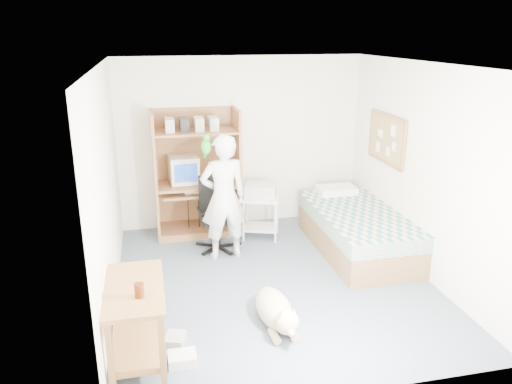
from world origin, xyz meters
TOP-DOWN VIEW (x-y plane):
  - floor at (0.00, 0.00)m, footprint 4.00×4.00m
  - wall_back at (0.00, 2.00)m, footprint 3.60×0.02m
  - wall_right at (1.80, 0.00)m, footprint 0.02×4.00m
  - wall_left at (-1.80, 0.00)m, footprint 0.02×4.00m
  - ceiling at (0.00, 0.00)m, footprint 3.60×4.00m
  - computer_hutch at (-0.70, 1.74)m, footprint 1.20×0.63m
  - bed at (1.30, 0.62)m, footprint 1.02×2.02m
  - side_desk at (-1.55, -1.20)m, footprint 0.50×1.00m
  - corkboard at (1.77, 0.90)m, footprint 0.04×0.94m
  - office_chair at (-0.52, 1.11)m, footprint 0.55×0.55m
  - person at (-0.46, 0.80)m, footprint 0.64×0.46m
  - parrot at (-0.66, 0.82)m, footprint 0.12×0.21m
  - dog at (-0.21, -0.90)m, footprint 0.38×1.04m
  - printer_cart at (0.14, 1.33)m, footprint 0.62×0.55m
  - printer at (0.14, 1.33)m, footprint 0.50×0.44m
  - crt_monitor at (-0.89, 1.75)m, footprint 0.43×0.46m
  - keyboard at (-0.66, 1.58)m, footprint 0.47×0.23m
  - pencil_cup at (-0.37, 1.65)m, footprint 0.08×0.08m
  - drink_glass at (-1.50, -1.39)m, footprint 0.08×0.08m
  - floor_box_a at (-1.18, -1.32)m, footprint 0.25×0.20m
  - floor_box_b at (-1.22, -0.99)m, footprint 0.23×0.26m

SIDE VIEW (x-z plane):
  - floor at x=0.00m, z-range 0.00..0.00m
  - floor_box_b at x=-1.22m, z-range 0.00..0.08m
  - floor_box_a at x=-1.18m, z-range 0.00..0.10m
  - dog at x=-0.21m, z-range -0.02..0.36m
  - bed at x=1.30m, z-range -0.04..0.62m
  - office_chair at x=-0.52m, z-range -0.14..0.84m
  - printer_cart at x=0.14m, z-range 0.10..0.71m
  - side_desk at x=-1.55m, z-range 0.12..0.87m
  - keyboard at x=-0.66m, z-range 0.66..0.69m
  - printer at x=0.14m, z-range 0.61..0.79m
  - drink_glass at x=-1.50m, z-range 0.75..0.87m
  - person at x=-0.46m, z-range 0.00..1.63m
  - pencil_cup at x=-0.37m, z-range 0.76..0.88m
  - computer_hutch at x=-0.70m, z-range -0.08..1.72m
  - crt_monitor at x=-0.89m, z-range 0.77..1.15m
  - wall_back at x=0.00m, z-range 0.00..2.50m
  - wall_right at x=1.80m, z-range 0.00..2.50m
  - wall_left at x=-1.80m, z-range 0.00..2.50m
  - corkboard at x=1.77m, z-range 1.12..1.78m
  - parrot at x=-0.66m, z-range 1.33..1.66m
  - ceiling at x=0.00m, z-range 2.49..2.51m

